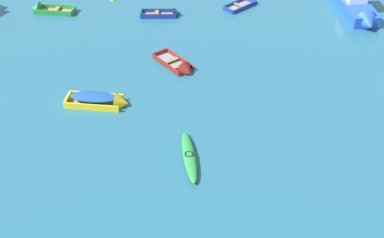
% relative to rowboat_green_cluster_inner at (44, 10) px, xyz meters
% --- Properties ---
extents(rowboat_green_cluster_inner, '(3.19, 1.54, 0.95)m').
position_rel_rowboat_green_cluster_inner_xyz_m(rowboat_green_cluster_inner, '(0.00, 0.00, 0.00)').
color(rowboat_green_cluster_inner, '#99754C').
rests_on(rowboat_green_cluster_inner, ground_plane).
extents(rowboat_deep_blue_midfield_right, '(2.76, 2.51, 0.94)m').
position_rel_rowboat_green_cluster_inner_xyz_m(rowboat_deep_blue_midfield_right, '(14.25, 0.52, -0.04)').
color(rowboat_deep_blue_midfield_right, gray).
rests_on(rowboat_deep_blue_midfield_right, ground_plane).
extents(rowboat_maroon_outer_left, '(2.56, 3.08, 0.99)m').
position_rel_rowboat_green_cluster_inner_xyz_m(rowboat_maroon_outer_left, '(9.19, -8.20, -0.03)').
color(rowboat_maroon_outer_left, gray).
rests_on(rowboat_maroon_outer_left, ground_plane).
extents(motor_launch_blue_back_row_left, '(1.86, 5.69, 2.28)m').
position_rel_rowboat_green_cluster_inner_xyz_m(motor_launch_blue_back_row_left, '(21.43, -1.67, 0.46)').
color(motor_launch_blue_back_row_left, blue).
rests_on(motor_launch_blue_back_row_left, ground_plane).
extents(rowboat_yellow_near_right, '(3.40, 1.62, 1.02)m').
position_rel_rowboat_green_cluster_inner_xyz_m(rowboat_yellow_near_right, '(5.06, -11.40, 0.12)').
color(rowboat_yellow_near_right, '#99754C').
rests_on(rowboat_yellow_near_right, ground_plane).
extents(kayak_green_near_camera, '(0.80, 3.49, 0.33)m').
position_rel_rowboat_green_cluster_inner_xyz_m(kayak_green_near_camera, '(9.23, -15.84, -0.00)').
color(kayak_green_near_camera, '#288C3D').
rests_on(kayak_green_near_camera, ground_plane).
extents(rowboat_deep_blue_far_right, '(2.80, 1.03, 0.81)m').
position_rel_rowboat_green_cluster_inner_xyz_m(rowboat_deep_blue_far_right, '(8.59, -1.15, -0.01)').
color(rowboat_deep_blue_far_right, '#99754C').
rests_on(rowboat_deep_blue_far_right, ground_plane).
extents(mooring_buoy_central, '(0.36, 0.36, 0.36)m').
position_rel_rowboat_green_cluster_inner_xyz_m(mooring_buoy_central, '(4.62, 1.69, -0.16)').
color(mooring_buoy_central, yellow).
rests_on(mooring_buoy_central, ground_plane).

